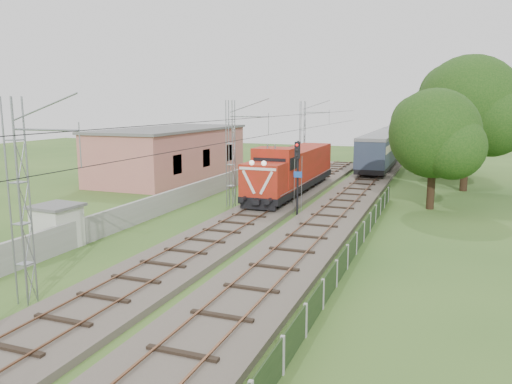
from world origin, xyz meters
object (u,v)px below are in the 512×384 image
at_px(coach_rake, 400,135).
at_px(signal_post, 297,165).
at_px(relay_hut, 57,226).
at_px(locomotive, 292,169).

distance_m(coach_rake, signal_post, 52.82).
bearing_deg(signal_post, relay_hut, -129.82).
distance_m(locomotive, signal_post, 8.11).
distance_m(locomotive, relay_hut, 20.95).
bearing_deg(locomotive, signal_post, -70.88).
xyz_separation_m(coach_rake, relay_hut, (-12.40, -64.78, -1.41)).
relative_size(signal_post, relay_hut, 2.13).
bearing_deg(relay_hut, coach_rake, 79.16).
relative_size(locomotive, signal_post, 3.27).
xyz_separation_m(signal_post, relay_hut, (-10.02, -12.02, -2.40)).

